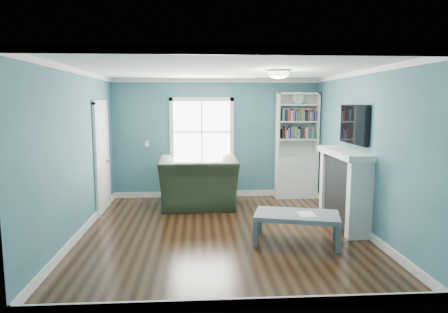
{
  "coord_description": "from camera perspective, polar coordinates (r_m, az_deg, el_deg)",
  "views": [
    {
      "loc": [
        -0.38,
        -6.27,
        2.08
      ],
      "look_at": [
        0.05,
        0.4,
        1.18
      ],
      "focal_mm": 32.0,
      "sensor_mm": 36.0,
      "label": 1
    }
  ],
  "objects": [
    {
      "name": "door",
      "position": [
        7.95,
        -17.08,
        0.04
      ],
      "size": [
        0.12,
        0.98,
        2.17
      ],
      "color": "silver",
      "rests_on": "ground"
    },
    {
      "name": "fireplace",
      "position": [
        7.07,
        16.79,
        -4.46
      ],
      "size": [
        0.44,
        1.58,
        1.3
      ],
      "color": "black",
      "rests_on": "ground"
    },
    {
      "name": "bookshelf",
      "position": [
        8.91,
        10.29,
        0.07
      ],
      "size": [
        0.9,
        0.35,
        2.31
      ],
      "color": "silver",
      "rests_on": "ground"
    },
    {
      "name": "room_walls",
      "position": [
        6.3,
        -0.23,
        3.12
      ],
      "size": [
        5.0,
        5.0,
        5.0
      ],
      "color": "#395F6E",
      "rests_on": "ground"
    },
    {
      "name": "window",
      "position": [
        8.78,
        -3.19,
        3.53
      ],
      "size": [
        1.4,
        0.06,
        1.5
      ],
      "color": "white",
      "rests_on": "room_walls"
    },
    {
      "name": "tv",
      "position": [
        6.97,
        18.07,
        4.37
      ],
      "size": [
        0.06,
        1.1,
        0.65
      ],
      "primitive_type": "cube",
      "color": "black",
      "rests_on": "fireplace"
    },
    {
      "name": "floor",
      "position": [
        6.61,
        -0.22,
        -10.67
      ],
      "size": [
        5.0,
        5.0,
        0.0
      ],
      "primitive_type": "plane",
      "color": "black",
      "rests_on": "ground"
    },
    {
      "name": "coffee_table",
      "position": [
        6.11,
        10.35,
        -8.54
      ],
      "size": [
        1.36,
        0.97,
        0.45
      ],
      "rotation": [
        0.0,
        0.0,
        -0.26
      ],
      "color": "#4C525B",
      "rests_on": "ground"
    },
    {
      "name": "ceiling_fixture",
      "position": [
        6.51,
        7.81,
        11.72
      ],
      "size": [
        0.38,
        0.38,
        0.15
      ],
      "color": "white",
      "rests_on": "room_walls"
    },
    {
      "name": "paper_sheet",
      "position": [
        6.08,
        11.72,
        -8.05
      ],
      "size": [
        0.24,
        0.31,
        0.0
      ],
      "primitive_type": "cube",
      "rotation": [
        0.0,
        0.0,
        0.01
      ],
      "color": "white",
      "rests_on": "coffee_table"
    },
    {
      "name": "trim",
      "position": [
        6.34,
        -0.23,
        0.01
      ],
      "size": [
        4.5,
        5.0,
        2.6
      ],
      "color": "white",
      "rests_on": "ground"
    },
    {
      "name": "light_switch",
      "position": [
        8.87,
        -10.96,
        1.82
      ],
      "size": [
        0.08,
        0.01,
        0.12
      ],
      "primitive_type": "cube",
      "color": "white",
      "rests_on": "room_walls"
    },
    {
      "name": "recliner",
      "position": [
        7.99,
        -3.67,
        -2.56
      ],
      "size": [
        1.54,
        1.02,
        1.33
      ],
      "primitive_type": "imported",
      "rotation": [
        0.0,
        0.0,
        -3.12
      ],
      "color": "black",
      "rests_on": "ground"
    }
  ]
}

